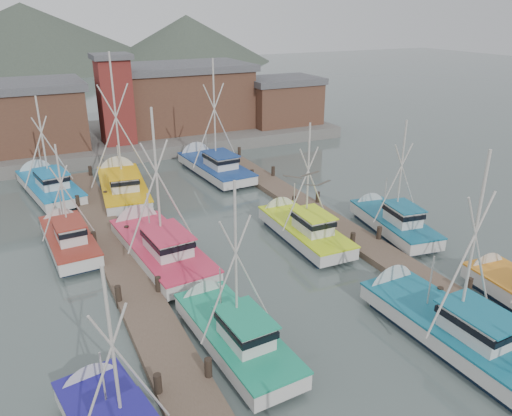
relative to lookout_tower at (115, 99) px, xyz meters
name	(u,v)px	position (x,y,z in m)	size (l,w,h in m)	color
ground	(312,319)	(2.00, -33.00, -5.55)	(260.00, 260.00, 0.00)	#4B5A56
dock_left	(144,308)	(-5.00, -28.96, -5.34)	(2.30, 46.00, 1.50)	brown
dock_right	(375,251)	(9.00, -28.96, -5.34)	(2.30, 46.00, 1.50)	brown
quay	(131,138)	(2.00, 4.00, -4.95)	(44.00, 16.00, 1.20)	slate
shed_left	(15,116)	(-9.00, 2.00, -1.21)	(12.72, 8.48, 6.20)	brown
shed_center	(182,96)	(8.00, 4.00, -0.86)	(14.84, 9.54, 6.90)	brown
shed_right	(281,100)	(19.00, 1.00, -1.71)	(8.48, 6.36, 5.20)	brown
lookout_tower	(115,99)	(0.00, 0.00, 0.00)	(3.60, 3.60, 8.50)	maroon
boat_4	(230,331)	(-2.24, -33.09, -4.87)	(3.37, 8.39, 8.44)	black
boat_5	(444,323)	(6.53, -36.74, -4.87)	(3.92, 9.74, 9.71)	black
boat_8	(157,246)	(-2.78, -23.50, -4.87)	(4.05, 10.41, 9.93)	black
boat_9	(300,228)	(6.12, -25.03, -4.87)	(3.35, 8.63, 8.30)	black
boat_10	(68,238)	(-7.39, -20.00, -4.87)	(3.02, 8.04, 7.28)	black
boat_11	(390,221)	(12.02, -26.62, -4.87)	(3.57, 8.24, 8.13)	black
boat_12	(122,185)	(-2.30, -11.70, -4.86)	(4.71, 10.61, 11.88)	black
boat_13	(212,166)	(6.00, -9.99, -4.86)	(4.39, 10.42, 10.93)	black
boat_14	(48,185)	(-7.60, -9.07, -4.87)	(4.57, 10.09, 8.67)	black
gull_near	(301,176)	(0.44, -34.12, 2.15)	(1.55, 0.65, 0.24)	slate
gull_far	(317,184)	(4.14, -29.70, -0.15)	(1.54, 0.60, 0.24)	slate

